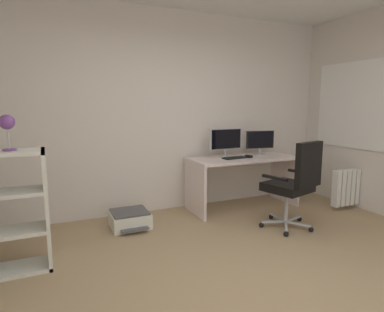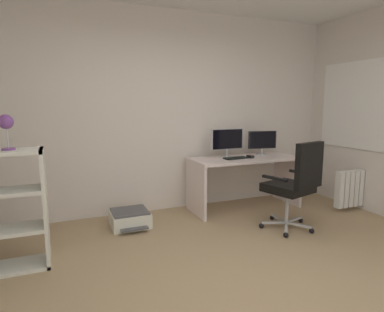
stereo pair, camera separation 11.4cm
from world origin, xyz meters
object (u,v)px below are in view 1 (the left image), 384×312
Objects in this scene: computer_mouse at (249,156)px; office_chair at (295,181)px; desk at (243,170)px; keyboard at (234,158)px; printer at (130,219)px; desk_lamp at (7,125)px; radiator at (353,186)px; monitor_secondary at (260,141)px; monitor_main at (226,140)px.

office_chair reaches higher than computer_mouse.
desk is 4.55× the size of keyboard.
desk is 3.08× the size of printer.
radiator is at bearing 0.87° from desk_lamp.
desk is 0.54m from monitor_secondary.
monitor_secondary is at bearing 75.81° from office_chair.
radiator is at bearing -35.95° from monitor_secondary.
monitor_secondary is at bearing 144.05° from radiator.
monitor_secondary is 3.32m from desk_lamp.
desk_lamp reaches higher than office_chair.
computer_mouse is at bearing 92.73° from office_chair.
keyboard is (-0.18, -0.05, 0.20)m from desk.
radiator is at bearing -25.07° from desk.
monitor_main is 1.70m from printer.
computer_mouse reaches higher than desk.
desk_lamp reaches higher than monitor_main.
monitor_secondary reaches higher than printer.
keyboard is at bearing -72.37° from monitor_main.
desk is 1.59m from radiator.
desk_lamp is (-2.83, -0.73, 0.76)m from desk.
desk_lamp reaches higher than monitor_secondary.
office_chair is (0.08, -0.97, 0.04)m from desk.
office_chair is at bearing -73.67° from monitor_main.
monitor_secondary is at bearing 14.77° from desk_lamp.
desk_lamp is at bearing -162.08° from monitor_main.
keyboard is (0.05, -0.16, -0.23)m from monitor_main.
monitor_main reaches higher than radiator.
computer_mouse is (0.22, -0.02, 0.01)m from keyboard.
computer_mouse is at bearing -33.21° from monitor_main.
keyboard reaches higher than desk.
radiator is (4.26, 0.06, -0.99)m from desk_lamp.
keyboard is at bearing -163.26° from monitor_secondary.
monitor_secondary is at bearing 5.59° from printer.
computer_mouse is at bearing 0.65° from printer.
monitor_secondary is at bearing 16.85° from desk.
office_chair reaches higher than desk.
monitor_main is 0.48× the size of office_chair.
desk reaches higher than printer.
monitor_secondary reaches higher than office_chair.
monitor_secondary reaches higher than keyboard.
keyboard reaches higher than radiator.
keyboard is at bearing 159.08° from radiator.
monitor_secondary is 0.41× the size of office_chair.
keyboard is 2.80m from desk_lamp.
monitor_main is at bearing 154.90° from desk.
monitor_main is at bearing 106.33° from office_chair.
radiator reaches higher than printer.
office_chair is at bearing -167.31° from radiator.
desk_lamp is at bearing -179.13° from radiator.
printer is (1.16, 0.64, -1.21)m from desk_lamp.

